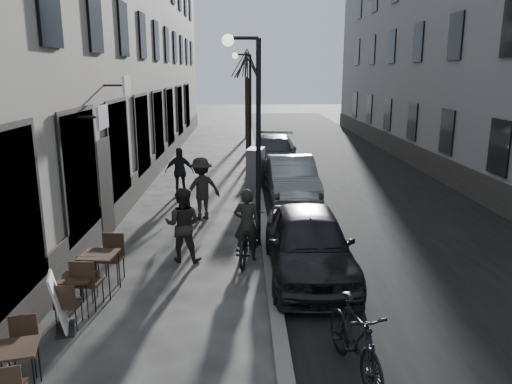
{
  "coord_description": "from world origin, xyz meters",
  "views": [
    {
      "loc": [
        -0.39,
        -5.9,
        4.27
      ],
      "look_at": [
        -0.11,
        4.25,
        1.8
      ],
      "focal_mm": 35.0,
      "sensor_mm": 36.0,
      "label": 1
    }
  ],
  "objects_px": {
    "pedestrian_mid": "(201,188)",
    "bistro_set_a": "(17,366)",
    "streetlamp_near": "(251,119)",
    "car_near": "(309,243)",
    "sign_board": "(60,308)",
    "pedestrian_far": "(179,172)",
    "car_far": "(274,153)",
    "streetlamp_far": "(247,95)",
    "bicycle": "(247,238)",
    "bistro_set_c": "(100,269)",
    "pedestrian_near": "(183,225)",
    "tree_far": "(246,64)",
    "moped": "(355,339)",
    "bistro_set_b": "(77,291)",
    "tree_near": "(247,63)",
    "car_mid": "(292,179)",
    "utility_cabinet": "(256,169)"
  },
  "relations": [
    {
      "from": "pedestrian_mid",
      "to": "bistro_set_a",
      "type": "bearing_deg",
      "value": 49.74
    },
    {
      "from": "streetlamp_near",
      "to": "car_near",
      "type": "xyz_separation_m",
      "value": [
        1.17,
        -1.96,
        -2.43
      ]
    },
    {
      "from": "streetlamp_near",
      "to": "sign_board",
      "type": "height_order",
      "value": "streetlamp_near"
    },
    {
      "from": "pedestrian_far",
      "to": "car_far",
      "type": "xyz_separation_m",
      "value": [
        3.59,
        4.77,
        -0.13
      ]
    },
    {
      "from": "streetlamp_far",
      "to": "pedestrian_far",
      "type": "xyz_separation_m",
      "value": [
        -2.42,
        -6.79,
        -2.31
      ]
    },
    {
      "from": "pedestrian_mid",
      "to": "bicycle",
      "type": "bearing_deg",
      "value": 83.82
    },
    {
      "from": "bistro_set_c",
      "to": "pedestrian_near",
      "type": "relative_size",
      "value": 0.98
    },
    {
      "from": "tree_far",
      "to": "moped",
      "type": "xyz_separation_m",
      "value": [
        1.3,
        -26.54,
        -4.1
      ]
    },
    {
      "from": "sign_board",
      "to": "bistro_set_b",
      "type": "bearing_deg",
      "value": 66.34
    },
    {
      "from": "car_far",
      "to": "tree_near",
      "type": "bearing_deg",
      "value": 108.06
    },
    {
      "from": "tree_far",
      "to": "bistro_set_a",
      "type": "xyz_separation_m",
      "value": [
        -3.33,
        -26.88,
        -4.24
      ]
    },
    {
      "from": "streetlamp_far",
      "to": "tree_far",
      "type": "bearing_deg",
      "value": 89.54
    },
    {
      "from": "streetlamp_far",
      "to": "bistro_set_a",
      "type": "distance_m",
      "value": 18.38
    },
    {
      "from": "bistro_set_a",
      "to": "sign_board",
      "type": "distance_m",
      "value": 1.71
    },
    {
      "from": "bistro_set_a",
      "to": "car_mid",
      "type": "xyz_separation_m",
      "value": [
        4.71,
        10.48,
        0.29
      ]
    },
    {
      "from": "streetlamp_near",
      "to": "pedestrian_mid",
      "type": "xyz_separation_m",
      "value": [
        -1.42,
        2.33,
        -2.24
      ]
    },
    {
      "from": "streetlamp_far",
      "to": "car_mid",
      "type": "height_order",
      "value": "streetlamp_far"
    },
    {
      "from": "pedestrian_far",
      "to": "bicycle",
      "type": "bearing_deg",
      "value": -69.98
    },
    {
      "from": "utility_cabinet",
      "to": "car_mid",
      "type": "xyz_separation_m",
      "value": [
        1.18,
        -1.63,
        -0.04
      ]
    },
    {
      "from": "bistro_set_a",
      "to": "bistro_set_b",
      "type": "relative_size",
      "value": 1.04
    },
    {
      "from": "sign_board",
      "to": "bicycle",
      "type": "xyz_separation_m",
      "value": [
        3.17,
        3.2,
        0.1
      ]
    },
    {
      "from": "streetlamp_far",
      "to": "tree_far",
      "type": "height_order",
      "value": "tree_far"
    },
    {
      "from": "pedestrian_far",
      "to": "bistro_set_a",
      "type": "bearing_deg",
      "value": -94.68
    },
    {
      "from": "bistro_set_b",
      "to": "pedestrian_near",
      "type": "distance_m",
      "value": 3.03
    },
    {
      "from": "pedestrian_near",
      "to": "car_mid",
      "type": "distance_m",
      "value": 6.37
    },
    {
      "from": "tree_near",
      "to": "car_far",
      "type": "bearing_deg",
      "value": -77.65
    },
    {
      "from": "bistro_set_b",
      "to": "tree_near",
      "type": "bearing_deg",
      "value": 78.82
    },
    {
      "from": "bistro_set_b",
      "to": "car_mid",
      "type": "distance_m",
      "value": 9.37
    },
    {
      "from": "bicycle",
      "to": "pedestrian_near",
      "type": "height_order",
      "value": "pedestrian_near"
    },
    {
      "from": "utility_cabinet",
      "to": "moped",
      "type": "height_order",
      "value": "utility_cabinet"
    },
    {
      "from": "streetlamp_near",
      "to": "car_far",
      "type": "height_order",
      "value": "streetlamp_near"
    },
    {
      "from": "car_mid",
      "to": "car_far",
      "type": "distance_m",
      "value": 5.39
    },
    {
      "from": "bistro_set_c",
      "to": "sign_board",
      "type": "bearing_deg",
      "value": -94.9
    },
    {
      "from": "bistro_set_b",
      "to": "bistro_set_c",
      "type": "bearing_deg",
      "value": 75.42
    },
    {
      "from": "tree_far",
      "to": "car_mid",
      "type": "relative_size",
      "value": 1.32
    },
    {
      "from": "sign_board",
      "to": "bicycle",
      "type": "relative_size",
      "value": 0.52
    },
    {
      "from": "streetlamp_near",
      "to": "bistro_set_a",
      "type": "distance_m",
      "value": 7.26
    },
    {
      "from": "sign_board",
      "to": "car_far",
      "type": "relative_size",
      "value": 0.2
    },
    {
      "from": "bistro_set_a",
      "to": "bistro_set_b",
      "type": "distance_m",
      "value": 2.36
    },
    {
      "from": "utility_cabinet",
      "to": "car_mid",
      "type": "relative_size",
      "value": 0.35
    },
    {
      "from": "streetlamp_near",
      "to": "bistro_set_c",
      "type": "height_order",
      "value": "streetlamp_near"
    },
    {
      "from": "streetlamp_near",
      "to": "tree_far",
      "type": "distance_m",
      "value": 21.05
    },
    {
      "from": "bicycle",
      "to": "pedestrian_near",
      "type": "distance_m",
      "value": 1.5
    },
    {
      "from": "pedestrian_near",
      "to": "pedestrian_mid",
      "type": "xyz_separation_m",
      "value": [
        0.16,
        3.33,
        0.06
      ]
    },
    {
      "from": "bistro_set_c",
      "to": "bistro_set_a",
      "type": "bearing_deg",
      "value": -88.62
    },
    {
      "from": "car_near",
      "to": "sign_board",
      "type": "bearing_deg",
      "value": -153.56
    },
    {
      "from": "car_near",
      "to": "pedestrian_near",
      "type": "bearing_deg",
      "value": 160.88
    },
    {
      "from": "streetlamp_far",
      "to": "sign_board",
      "type": "height_order",
      "value": "streetlamp_far"
    },
    {
      "from": "pedestrian_mid",
      "to": "pedestrian_far",
      "type": "height_order",
      "value": "pedestrian_mid"
    },
    {
      "from": "utility_cabinet",
      "to": "tree_far",
      "type": "bearing_deg",
      "value": 102.48
    }
  ]
}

